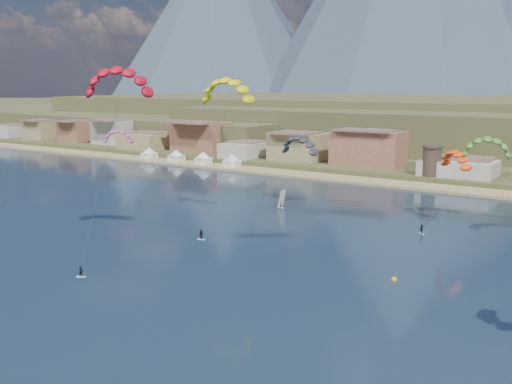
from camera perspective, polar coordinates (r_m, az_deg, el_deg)
ground at (r=73.73m, az=-14.07°, el=-11.61°), size 2400.00×2400.00×0.00m
beach at (r=162.24m, az=14.49°, el=0.72°), size 2200.00×12.00×0.90m
town at (r=191.66m, az=4.78°, el=4.87°), size 400.00×24.00×12.00m
watchtower at (r=167.42m, az=17.10°, el=3.01°), size 5.82×5.82×8.60m
beach_tents at (r=199.30m, az=-6.69°, el=3.82°), size 43.40×6.40×5.00m
kitesurfer_red at (r=96.37m, az=-13.55°, el=11.06°), size 12.24×19.47×32.58m
kitesurfer_yellow at (r=112.49m, az=-2.89°, el=10.39°), size 11.98×16.39×30.64m
kitesurfer_green at (r=120.59m, az=21.94°, el=4.40°), size 13.41×17.91×21.27m
distant_kite_pink at (r=161.33m, az=-13.56°, el=5.64°), size 9.15×7.56×17.04m
distant_kite_dark at (r=128.76m, az=4.37°, el=5.01°), size 10.23×6.60×18.01m
distant_kite_orange at (r=119.18m, az=19.31°, el=3.38°), size 8.37×8.10×16.58m
windsurfer at (r=129.36m, az=2.51°, el=-0.98°), size 2.61×2.59×4.14m
buoy at (r=84.92m, az=13.60°, el=-8.46°), size 0.78×0.78×0.78m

